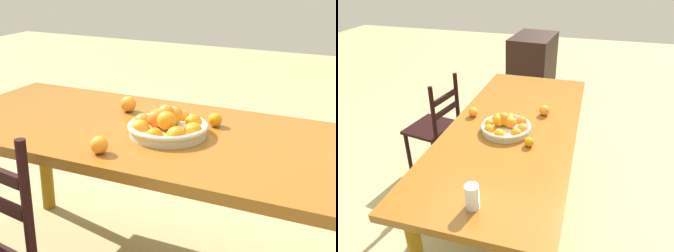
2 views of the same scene
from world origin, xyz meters
The scene contains 5 objects.
dining_table centered at (0.00, 0.00, 0.66)m, with size 2.02×0.87×0.75m.
fruit_bowl centered at (-0.09, 0.03, 0.79)m, with size 0.34×0.34×0.14m.
orange_loose_0 centered at (0.22, -0.18, 0.79)m, with size 0.08×0.08×0.08m, color orange.
orange_loose_1 centered at (-0.23, -0.16, 0.78)m, with size 0.06×0.06×0.06m, color orange.
orange_loose_2 centered at (0.06, 0.33, 0.78)m, with size 0.07×0.07×0.07m, color orange.
Camera 1 is at (-0.91, 1.75, 1.46)m, focal length 51.58 mm.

